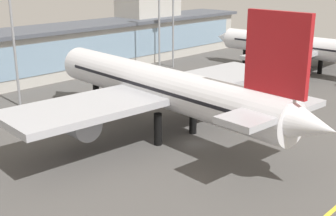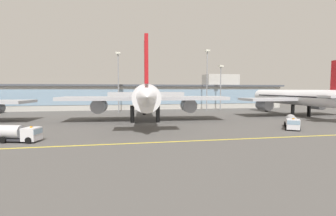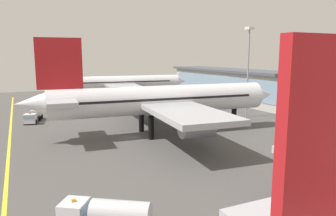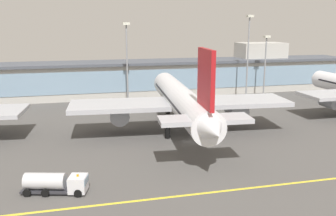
% 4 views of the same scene
% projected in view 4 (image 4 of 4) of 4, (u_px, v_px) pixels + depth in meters
% --- Properties ---
extents(ground_plane, '(195.97, 195.97, 0.00)m').
position_uv_depth(ground_plane, '(190.00, 142.00, 72.95)').
color(ground_plane, '#514F4C').
extents(taxiway_centreline_stripe, '(156.78, 0.50, 0.01)m').
position_uv_depth(taxiway_centreline_stripe, '(236.00, 190.00, 52.13)').
color(taxiway_centreline_stripe, yellow).
rests_on(taxiway_centreline_stripe, ground).
extents(terminal_building, '(142.98, 14.00, 16.34)m').
position_uv_depth(terminal_building, '(151.00, 76.00, 120.15)').
color(terminal_building, beige).
rests_on(terminal_building, ground).
extents(airliner_near_right, '(47.08, 54.65, 19.28)m').
position_uv_depth(airliner_near_right, '(181.00, 101.00, 77.47)').
color(airliner_near_right, black).
rests_on(airliner_near_right, ground).
extents(fuel_tanker_truck, '(9.36, 4.89, 2.90)m').
position_uv_depth(fuel_tanker_truck, '(57.00, 183.00, 50.87)').
color(fuel_tanker_truck, black).
rests_on(fuel_tanker_truck, ground).
extents(apron_light_mast_west, '(1.80, 1.80, 25.43)m').
position_uv_depth(apron_light_mast_west, '(248.00, 46.00, 109.37)').
color(apron_light_mast_west, gray).
rests_on(apron_light_mast_west, ground).
extents(apron_light_mast_centre, '(1.80, 1.80, 19.40)m').
position_uv_depth(apron_light_mast_centre, '(266.00, 56.00, 113.85)').
color(apron_light_mast_centre, gray).
rests_on(apron_light_mast_centre, ground).
extents(apron_light_mast_east, '(1.80, 1.80, 23.28)m').
position_uv_depth(apron_light_mast_east, '(127.00, 52.00, 100.36)').
color(apron_light_mast_east, gray).
rests_on(apron_light_mast_east, ground).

